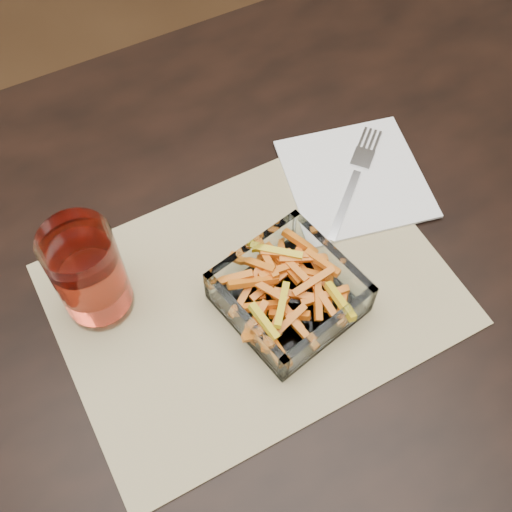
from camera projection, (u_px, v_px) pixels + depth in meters
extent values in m
plane|color=#331E0F|center=(282.00, 429.00, 1.43)|extent=(4.50, 4.50, 0.00)
cube|color=black|center=(303.00, 264.00, 0.80)|extent=(1.60, 0.90, 0.03)
cylinder|color=black|center=(487.00, 96.00, 1.46)|extent=(0.06, 0.06, 0.72)
cube|color=tan|center=(254.00, 294.00, 0.76)|extent=(0.46, 0.34, 0.00)
cube|color=white|center=(288.00, 302.00, 0.75)|extent=(0.16, 0.16, 0.01)
cube|color=white|center=(253.00, 255.00, 0.75)|extent=(0.14, 0.04, 0.05)
cube|color=white|center=(328.00, 333.00, 0.70)|extent=(0.14, 0.04, 0.05)
cube|color=white|center=(245.00, 326.00, 0.71)|extent=(0.04, 0.14, 0.05)
cube|color=white|center=(331.00, 262.00, 0.75)|extent=(0.04, 0.14, 0.05)
cylinder|color=white|center=(88.00, 273.00, 0.69)|extent=(0.08, 0.08, 0.14)
cylinder|color=#A22717|center=(92.00, 280.00, 0.71)|extent=(0.07, 0.07, 0.09)
cube|color=white|center=(355.00, 178.00, 0.84)|extent=(0.21, 0.21, 0.00)
cube|color=silver|center=(344.00, 205.00, 0.81)|extent=(0.09, 0.08, 0.00)
cube|color=silver|center=(363.00, 158.00, 0.85)|extent=(0.04, 0.04, 0.00)
cube|color=silver|center=(362.00, 137.00, 0.87)|extent=(0.03, 0.03, 0.00)
cube|color=silver|center=(367.00, 139.00, 0.87)|extent=(0.03, 0.03, 0.00)
cube|color=silver|center=(372.00, 140.00, 0.87)|extent=(0.03, 0.03, 0.00)
cube|color=silver|center=(377.00, 141.00, 0.87)|extent=(0.03, 0.03, 0.00)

